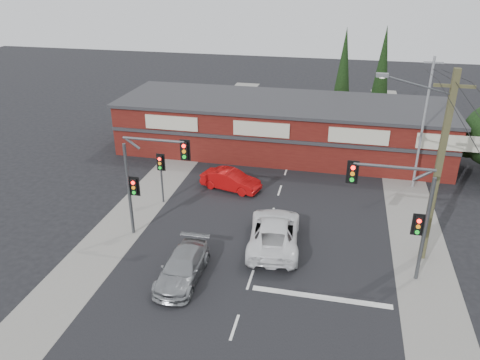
% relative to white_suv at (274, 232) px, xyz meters
% --- Properties ---
extents(ground, '(120.00, 120.00, 0.00)m').
position_rel_white_suv_xyz_m(ground, '(-0.65, -2.52, -0.81)').
color(ground, black).
rests_on(ground, ground).
extents(road_strip, '(14.00, 70.00, 0.01)m').
position_rel_white_suv_xyz_m(road_strip, '(-0.65, 2.48, -0.80)').
color(road_strip, black).
rests_on(road_strip, ground).
extents(verge_left, '(3.00, 70.00, 0.02)m').
position_rel_white_suv_xyz_m(verge_left, '(-9.15, 2.48, -0.80)').
color(verge_left, gray).
rests_on(verge_left, ground).
extents(verge_right, '(3.00, 70.00, 0.02)m').
position_rel_white_suv_xyz_m(verge_right, '(7.85, 2.48, -0.80)').
color(verge_right, gray).
rests_on(verge_right, ground).
extents(stop_line, '(6.50, 0.35, 0.01)m').
position_rel_white_suv_xyz_m(stop_line, '(2.85, -4.02, -0.79)').
color(stop_line, silver).
rests_on(stop_line, ground).
extents(white_suv, '(3.22, 6.04, 1.62)m').
position_rel_white_suv_xyz_m(white_suv, '(0.00, 0.00, 0.00)').
color(white_suv, white).
rests_on(white_suv, ground).
extents(silver_suv, '(1.88, 4.60, 1.33)m').
position_rel_white_suv_xyz_m(silver_suv, '(-3.92, -4.02, -0.14)').
color(silver_suv, '#929597').
rests_on(silver_suv, ground).
extents(red_sedan, '(4.38, 2.42, 1.37)m').
position_rel_white_suv_xyz_m(red_sedan, '(-4.00, 6.34, -0.12)').
color(red_sedan, '#B70B0B').
rests_on(red_sedan, ground).
extents(lane_dashes, '(0.12, 42.64, 0.01)m').
position_rel_white_suv_xyz_m(lane_dashes, '(-0.65, 0.01, -0.79)').
color(lane_dashes, silver).
rests_on(lane_dashes, ground).
extents(shop_building, '(27.30, 8.40, 4.22)m').
position_rel_white_suv_xyz_m(shop_building, '(-1.64, 14.47, 1.33)').
color(shop_building, '#4C120F').
rests_on(shop_building, ground).
extents(conifer_near, '(1.80, 1.80, 9.25)m').
position_rel_white_suv_xyz_m(conifer_near, '(2.85, 21.48, 4.67)').
color(conifer_near, '#2D2116').
rests_on(conifer_near, ground).
extents(conifer_far, '(1.80, 1.80, 9.25)m').
position_rel_white_suv_xyz_m(conifer_far, '(6.35, 23.48, 4.67)').
color(conifer_far, '#2D2116').
rests_on(conifer_far, ground).
extents(traffic_mast_left, '(3.77, 0.27, 5.97)m').
position_rel_white_suv_xyz_m(traffic_mast_left, '(-7.08, -0.51, 3.12)').
color(traffic_mast_left, '#47494C').
rests_on(traffic_mast_left, ground).
extents(traffic_mast_right, '(3.96, 0.27, 5.97)m').
position_rel_white_suv_xyz_m(traffic_mast_right, '(6.21, -1.51, 3.14)').
color(traffic_mast_right, '#47494C').
rests_on(traffic_mast_right, ground).
extents(pedestal_signal, '(0.55, 0.27, 3.38)m').
position_rel_white_suv_xyz_m(pedestal_signal, '(-7.85, 3.49, 1.60)').
color(pedestal_signal, '#47494C').
rests_on(pedestal_signal, ground).
extents(utility_pole, '(4.38, 0.59, 10.00)m').
position_rel_white_suv_xyz_m(utility_pole, '(7.71, 0.47, 4.59)').
color(utility_pole, brown).
rests_on(utility_pole, ground).
extents(steel_pole, '(1.20, 0.16, 9.00)m').
position_rel_white_suv_xyz_m(steel_pole, '(8.35, 9.48, 3.89)').
color(steel_pole, gray).
rests_on(steel_pole, ground).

